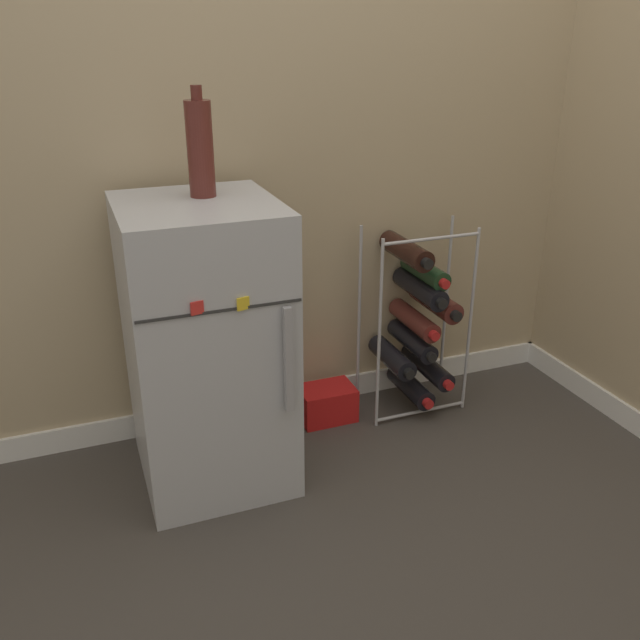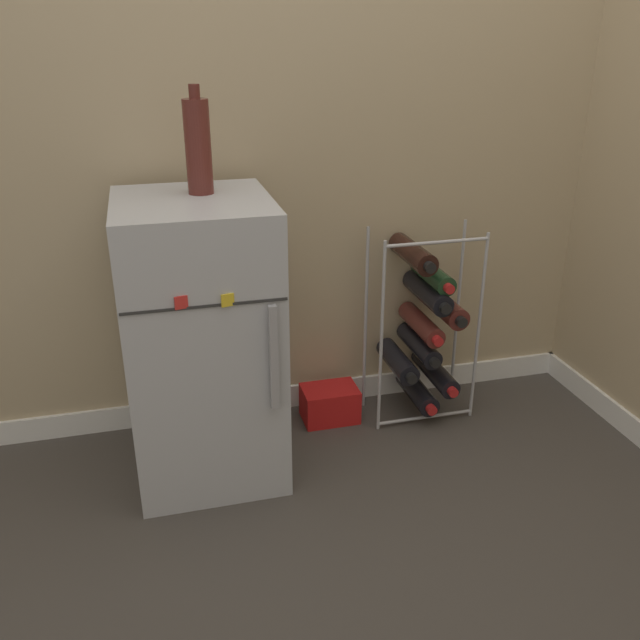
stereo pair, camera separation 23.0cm
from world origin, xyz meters
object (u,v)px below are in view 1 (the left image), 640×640
at_px(wine_rack, 416,322).
at_px(soda_box, 327,403).
at_px(fridge_top_bottle, 200,148).
at_px(mini_fridge, 207,347).

relative_size(wine_rack, soda_box, 3.51).
bearing_deg(fridge_top_bottle, wine_rack, 4.96).
relative_size(soda_box, fridge_top_bottle, 0.66).
bearing_deg(fridge_top_bottle, soda_box, 12.64).
height_order(wine_rack, fridge_top_bottle, fridge_top_bottle).
distance_m(wine_rack, soda_box, 0.46).
xyz_separation_m(mini_fridge, wine_rack, (0.82, 0.14, -0.10)).
relative_size(mini_fridge, wine_rack, 1.26).
distance_m(mini_fridge, soda_box, 0.63).
bearing_deg(wine_rack, fridge_top_bottle, -175.04).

